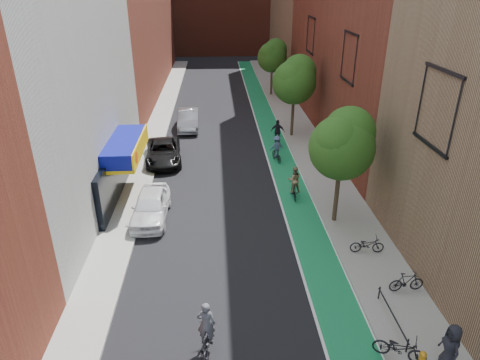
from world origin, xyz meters
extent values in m
cube|color=#136E36|center=(4.00, 26.00, 0.01)|extent=(2.00, 68.00, 0.01)
cube|color=gray|center=(-6.00, 26.00, 0.07)|extent=(2.00, 68.00, 0.15)
cube|color=gray|center=(6.50, 26.00, 0.07)|extent=(3.00, 68.00, 0.15)
cube|color=silver|center=(-11.00, 14.00, 6.00)|extent=(8.00, 20.00, 12.00)
cube|color=#8C6B4C|center=(12.00, 50.00, 9.00)|extent=(8.00, 20.00, 18.00)
cylinder|color=#332619|center=(5.60, 10.00, 1.65)|extent=(0.24, 0.24, 3.30)
sphere|color=#1F4612|center=(5.60, 10.00, 4.38)|extent=(3.36, 3.36, 3.36)
sphere|color=#1F4612|center=(6.00, 10.30, 5.10)|extent=(2.64, 2.64, 2.64)
sphere|color=#1F4612|center=(5.30, 9.70, 4.86)|extent=(2.40, 2.40, 2.40)
cylinder|color=#332619|center=(5.60, 24.00, 1.73)|extent=(0.24, 0.24, 3.47)
sphere|color=#1F4612|center=(5.60, 24.00, 4.60)|extent=(3.53, 3.53, 3.53)
sphere|color=#1F4612|center=(6.00, 24.30, 5.36)|extent=(2.77, 2.77, 2.77)
sphere|color=#1F4612|center=(5.30, 23.70, 5.10)|extent=(2.52, 2.52, 2.52)
cylinder|color=#332619|center=(5.60, 38.00, 1.59)|extent=(0.24, 0.24, 3.19)
sphere|color=#1F4612|center=(5.60, 38.00, 4.23)|extent=(3.25, 3.25, 3.25)
sphere|color=#1F4612|center=(6.00, 38.30, 4.93)|extent=(2.55, 2.55, 2.55)
sphere|color=#1F4612|center=(5.30, 37.70, 4.70)|extent=(2.32, 2.32, 2.32)
imported|color=white|center=(-4.45, 10.99, 0.79)|extent=(1.94, 4.68, 1.58)
imported|color=black|center=(-4.60, 19.22, 0.74)|extent=(2.98, 5.53, 1.48)
imported|color=gray|center=(-3.17, 26.71, 0.83)|extent=(1.88, 5.07, 1.66)
imported|color=black|center=(-1.25, 1.37, 0.47)|extent=(0.83, 1.86, 0.95)
imported|color=#4D4D55|center=(-1.25, 1.47, 1.24)|extent=(0.69, 0.50, 1.78)
imported|color=black|center=(3.89, 13.01, 0.49)|extent=(0.48, 1.65, 0.99)
imported|color=#9D825B|center=(3.89, 13.11, 1.18)|extent=(0.81, 0.64, 1.66)
imported|color=black|center=(4.07, 21.60, 0.41)|extent=(0.81, 1.63, 0.82)
imported|color=black|center=(4.07, 21.70, 1.28)|extent=(1.15, 0.64, 1.86)
imported|color=black|center=(3.62, 18.79, 0.50)|extent=(0.86, 1.71, 0.99)
imported|color=#465A7F|center=(3.62, 18.89, 1.13)|extent=(1.12, 0.81, 1.56)
imported|color=black|center=(5.40, 0.56, 0.62)|extent=(1.90, 1.33, 0.94)
imported|color=black|center=(7.11, 4.03, 0.61)|extent=(1.55, 0.53, 0.92)
imported|color=black|center=(6.37, 6.89, 0.58)|extent=(1.67, 0.68, 0.86)
imported|color=black|center=(6.87, 0.08, 1.06)|extent=(0.62, 0.92, 1.82)
sphere|color=orange|center=(6.03, 0.15, 0.72)|extent=(0.24, 0.24, 0.24)
camera|label=1|loc=(-0.73, -9.93, 12.17)|focal=32.00mm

